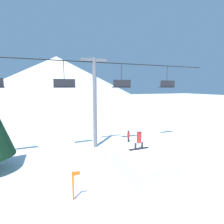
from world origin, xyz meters
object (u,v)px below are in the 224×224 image
object	(u,v)px
snow_ramp	(143,173)
distant_skier	(128,136)
trail_marker	(73,185)
snowboarder	(139,139)

from	to	relation	value
snow_ramp	distant_skier	bearing A→B (deg)	68.67
snow_ramp	trail_marker	bearing A→B (deg)	172.68
snowboarder	trail_marker	xyz separation A→B (m)	(-4.08, -0.59, -1.78)
distant_skier	trail_marker	bearing A→B (deg)	-132.70
snow_ramp	snowboarder	bearing A→B (deg)	73.35
trail_marker	snowboarder	bearing A→B (deg)	8.23
snow_ramp	snowboarder	distance (m)	1.97
snow_ramp	snowboarder	xyz separation A→B (m)	(0.32, 1.07, 1.62)
trail_marker	distant_skier	distance (m)	10.08
snow_ramp	snowboarder	world-z (taller)	snowboarder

